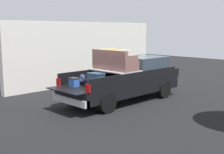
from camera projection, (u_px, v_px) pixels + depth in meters
ground_plane at (122, 101)px, 12.75m from camera, size 40.00×40.00×0.00m
pickup_truck at (128, 78)px, 12.84m from camera, size 6.05×2.06×2.23m
building_facade at (87, 53)px, 16.77m from camera, size 10.04×0.36×3.43m
trash_can at (116, 76)px, 16.48m from camera, size 0.60×0.60×0.98m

